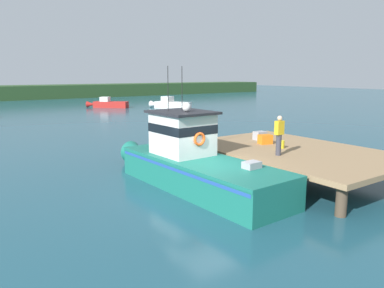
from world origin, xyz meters
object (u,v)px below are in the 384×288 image
Objects in this scene: main_fishing_boat at (192,162)px; crate_stack_near_edge at (265,139)px; crate_stack_mid_dock at (260,136)px; bait_bucket at (281,144)px; moored_boat_off_the_point at (108,104)px; mooring_buoy_spare_mooring at (250,139)px; moored_boat_outer_mooring at (170,104)px; deckhand_by_the_boat at (279,135)px.

main_fishing_boat is 16.43× the size of crate_stack_near_edge.
crate_stack_mid_dock is 2.20m from bait_bucket.
moored_boat_off_the_point is 14.59× the size of mooring_buoy_spare_mooring.
bait_bucket is at bearing -113.06° from moored_boat_outer_mooring.
crate_stack_near_edge is at bearing -100.68° from moored_boat_off_the_point.
crate_stack_mid_dock is at bearing 56.57° from deckhand_by_the_boat.
crate_stack_mid_dock reaches higher than moored_boat_outer_mooring.
main_fishing_boat is at bearing -165.99° from crate_stack_mid_dock.
bait_bucket is 32.99m from moored_boat_outer_mooring.
moored_boat_outer_mooring is at bearing 66.44° from crate_stack_near_edge.
crate_stack_mid_dock is 0.37× the size of deckhand_by_the_boat.
moored_boat_off_the_point is (6.81, 36.31, -0.88)m from bait_bucket.
deckhand_by_the_boat is at bearing -114.32° from moored_boat_outer_mooring.
moored_boat_off_the_point is 29.54m from mooring_buoy_spare_mooring.
crate_stack_mid_dock reaches higher than bait_bucket.
crate_stack_mid_dock is 30.80m from moored_boat_outer_mooring.
main_fishing_boat is at bearing 169.66° from bait_bucket.
moored_boat_outer_mooring is (12.92, 30.35, -0.83)m from bait_bucket.
moored_boat_outer_mooring is at bearing -44.28° from moored_boat_off_the_point.
main_fishing_boat is 29.53× the size of mooring_buoy_spare_mooring.
bait_bucket reaches higher than moored_boat_off_the_point.
crate_stack_mid_dock is 1.80× the size of mooring_buoy_spare_mooring.
main_fishing_boat reaches higher than mooring_buoy_spare_mooring.
crate_stack_near_edge is (4.51, 0.34, 0.41)m from main_fishing_boat.
crate_stack_near_edge is 0.37× the size of deckhand_by_the_boat.
mooring_buoy_spare_mooring is at bearing -109.18° from moored_boat_outer_mooring.
deckhand_by_the_boat is (3.10, -1.76, 1.05)m from main_fishing_boat.
main_fishing_boat is 1.59× the size of moored_boat_outer_mooring.
crate_stack_mid_dock is at bearing -113.25° from moored_boat_outer_mooring.
crate_stack_mid_dock is at bearing -100.01° from moored_boat_off_the_point.
crate_stack_near_edge is 1.76× the size of bait_bucket.
crate_stack_mid_dock is at bearing 57.72° from crate_stack_near_edge.
deckhand_by_the_boat is (-1.23, -0.97, 0.69)m from bait_bucket.
bait_bucket is (4.33, -0.79, 0.36)m from main_fishing_boat.
crate_stack_mid_dock reaches higher than mooring_buoy_spare_mooring.
mooring_buoy_spare_mooring is (5.98, 7.81, -1.89)m from deckhand_by_the_boat.
deckhand_by_the_boat reaches higher than crate_stack_mid_dock.
deckhand_by_the_boat is at bearing -123.94° from crate_stack_near_edge.
bait_bucket is at bearing -110.39° from crate_stack_mid_dock.
deckhand_by_the_boat is at bearing -29.57° from main_fishing_boat.
main_fishing_boat is 34.23m from moored_boat_outer_mooring.
moored_boat_outer_mooring is 8.53m from moored_boat_off_the_point.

